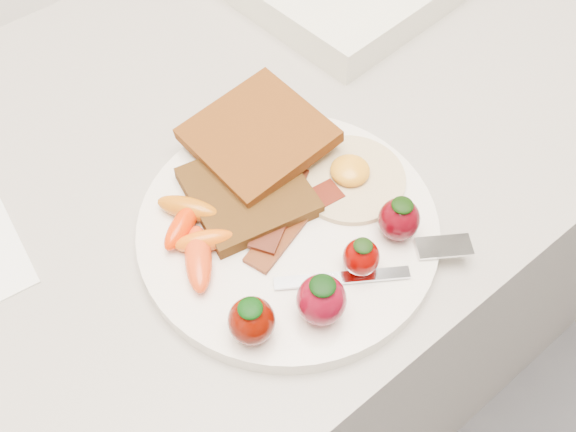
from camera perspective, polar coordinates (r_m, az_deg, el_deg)
counter at (r=1.04m, az=-5.35°, el=-10.59°), size 2.00×0.60×0.90m
plate at (r=0.58m, az=0.00°, el=-1.09°), size 0.27×0.27×0.02m
toast_lower at (r=0.58m, az=-3.58°, el=2.20°), size 0.12×0.12×0.01m
toast_upper at (r=0.61m, az=-2.71°, el=7.18°), size 0.12×0.12×0.03m
fried_egg at (r=0.60m, az=5.53°, el=3.53°), size 0.11×0.11×0.02m
bacon_strips at (r=0.57m, az=-0.15°, el=0.02°), size 0.11×0.08×0.01m
baby_carrots at (r=0.56m, az=-8.39°, el=-1.65°), size 0.07×0.11×0.02m
strawberries at (r=0.52m, az=3.76°, el=-5.43°), size 0.19×0.06×0.05m
fork at (r=0.55m, az=8.99°, el=-4.18°), size 0.17×0.09×0.00m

